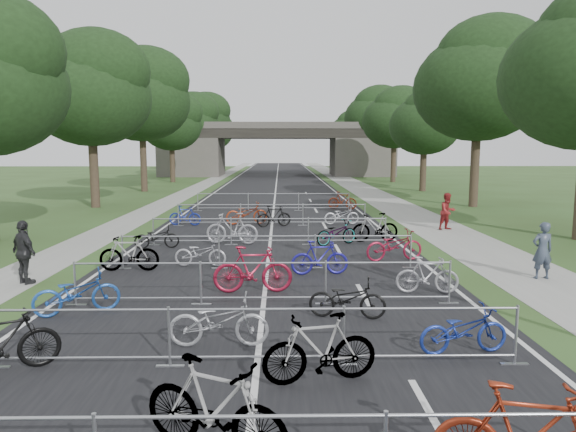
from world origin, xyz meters
name	(u,v)px	position (x,y,z in m)	size (l,w,h in m)	color
road	(276,183)	(0.00, 50.00, 0.01)	(11.00, 140.00, 0.01)	black
sidewalk_right	(351,183)	(8.00, 50.00, 0.01)	(3.00, 140.00, 0.01)	gray
sidewalk_left	(206,183)	(-7.50, 50.00, 0.01)	(2.00, 140.00, 0.01)	gray
lane_markings	(276,183)	(0.00, 50.00, 0.00)	(0.12, 140.00, 0.00)	silver
overpass_bridge	(277,149)	(0.00, 65.00, 3.53)	(31.00, 8.00, 7.05)	#4D4A45
tree_left_1	(91,92)	(-11.39, 27.93, 7.30)	(7.56, 7.56, 11.53)	#33261C
tree_right_1	(481,82)	(13.11, 27.93, 7.90)	(8.18, 8.18, 12.47)	#33261C
tree_left_2	(142,97)	(-11.39, 39.93, 8.12)	(8.40, 8.40, 12.81)	#33261C
tree_right_2	(426,123)	(13.11, 39.93, 5.95)	(6.16, 6.16, 9.39)	#33261C
tree_left_3	(172,123)	(-11.39, 51.93, 6.49)	(6.72, 6.72, 10.25)	#33261C
tree_right_3	(396,119)	(13.11, 51.93, 6.92)	(7.17, 7.17, 10.93)	#33261C
tree_left_4	(191,121)	(-11.39, 63.93, 7.30)	(7.56, 7.56, 11.53)	#33261C
tree_right_4	(376,116)	(13.11, 63.93, 7.90)	(8.18, 8.18, 12.47)	#33261C
tree_left_5	(204,119)	(-11.39, 75.93, 8.12)	(8.40, 8.40, 12.81)	#33261C
tree_right_5	(361,134)	(13.11, 75.93, 5.95)	(6.16, 6.16, 9.39)	#33261C
tree_left_6	(214,132)	(-11.39, 87.93, 6.49)	(6.72, 6.72, 10.25)	#33261C
tree_right_6	(351,130)	(13.11, 87.93, 6.92)	(7.17, 7.17, 10.93)	#33261C
barrier_row_1	(257,337)	(0.00, 3.60, 0.55)	(9.70, 0.08, 1.10)	#A1A3A9
barrier_row_2	(263,283)	(0.00, 7.20, 0.55)	(9.70, 0.08, 1.10)	#A1A3A9
barrier_row_3	(267,252)	(0.00, 11.00, 0.55)	(9.70, 0.08, 1.10)	#A1A3A9
barrier_row_4	(270,231)	(0.00, 15.00, 0.55)	(9.70, 0.08, 1.10)	#A1A3A9
barrier_row_5	(272,215)	(0.00, 20.00, 0.55)	(9.70, 0.08, 1.10)	#A1A3A9
barrier_row_6	(273,202)	(0.00, 26.00, 0.55)	(9.70, 0.08, 1.10)	#A1A3A9
bike_1	(215,408)	(-0.40, 0.97, 0.63)	(0.59, 2.09, 1.26)	#A1A3A9
bike_4	(2,344)	(-4.30, 3.33, 0.56)	(0.52, 1.85, 1.11)	black
bike_5	(219,322)	(-0.77, 4.52, 0.51)	(0.67, 1.93, 1.02)	#95979C
bike_6	(320,349)	(1.07, 2.96, 0.58)	(0.55, 1.93, 1.16)	#A1A3A9
bike_7	(463,331)	(3.85, 4.11, 0.45)	(0.60, 1.73, 0.91)	navy
bike_8	(77,293)	(-4.30, 6.54, 0.50)	(0.67, 1.92, 1.01)	#1C499D
bike_9	(253,270)	(-0.31, 8.23, 0.63)	(0.59, 2.10, 1.26)	maroon
bike_10	(347,299)	(1.93, 6.15, 0.46)	(0.61, 1.74, 0.91)	black
bike_11	(427,275)	(4.30, 8.07, 0.50)	(0.47, 1.66, 1.00)	#97969D
bike_12	(129,254)	(-4.30, 10.69, 0.56)	(0.52, 1.86, 1.12)	#A1A3A9
bike_13	(200,253)	(-2.18, 11.29, 0.44)	(0.59, 1.69, 0.89)	#A5A5AD
bike_14	(320,258)	(1.61, 10.14, 0.53)	(0.49, 1.75, 1.05)	navy
bike_15	(394,246)	(4.30, 12.05, 0.53)	(0.70, 2.01, 1.06)	maroon
bike_16	(157,237)	(-4.30, 14.28, 0.44)	(0.59, 1.68, 0.88)	black
bike_17	(232,229)	(-1.51, 15.13, 0.63)	(0.59, 2.10, 1.26)	#9B9AA1
bike_18	(336,233)	(2.64, 14.92, 0.49)	(0.65, 1.86, 0.97)	#A1A3A9
bike_19	(375,228)	(4.30, 15.61, 0.59)	(0.55, 1.96, 1.18)	#A1A3A9
bike_20	(185,216)	(-4.30, 20.12, 0.49)	(0.46, 1.62, 0.97)	navy
bike_21	(247,213)	(-1.27, 20.50, 0.55)	(0.73, 2.10, 1.10)	maroon
bike_22	(274,216)	(0.10, 19.61, 0.52)	(0.49, 1.74, 1.04)	black
bike_23	(342,215)	(3.50, 20.40, 0.47)	(0.62, 1.77, 0.93)	silver
bike_27	(342,201)	(4.30, 26.74, 0.55)	(0.51, 1.82, 1.09)	maroon
pedestrian_a	(542,251)	(8.10, 9.57, 0.85)	(0.62, 0.40, 1.69)	#333D4D
pedestrian_b	(448,212)	(8.25, 18.59, 0.86)	(0.84, 0.65, 1.73)	maroon
pedestrian_c	(24,253)	(-6.80, 9.21, 0.91)	(1.07, 0.44, 1.82)	black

